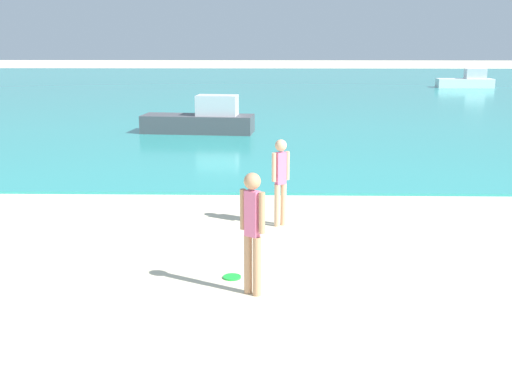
{
  "coord_description": "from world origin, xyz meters",
  "views": [
    {
      "loc": [
        0.21,
        -2.88,
        3.32
      ],
      "look_at": [
        -0.0,
        6.62,
        1.0
      ],
      "focal_mm": 43.88,
      "sensor_mm": 36.0,
      "label": 1
    }
  ],
  "objects_px": {
    "person_standing": "(252,226)",
    "boat_near": "(202,120)",
    "person_distant": "(281,177)",
    "frisbee": "(232,277)",
    "boat_far": "(467,81)"
  },
  "relations": [
    {
      "from": "person_standing",
      "to": "boat_near",
      "type": "height_order",
      "value": "person_standing"
    },
    {
      "from": "person_standing",
      "to": "person_distant",
      "type": "bearing_deg",
      "value": 116.76
    },
    {
      "from": "boat_near",
      "to": "person_distant",
      "type": "bearing_deg",
      "value": 108.83
    },
    {
      "from": "frisbee",
      "to": "person_distant",
      "type": "distance_m",
      "value": 2.85
    },
    {
      "from": "boat_near",
      "to": "boat_far",
      "type": "xyz_separation_m",
      "value": [
        16.05,
        21.92,
        -0.02
      ]
    },
    {
      "from": "person_distant",
      "to": "boat_far",
      "type": "xyz_separation_m",
      "value": [
        13.43,
        33.16,
        -0.4
      ]
    },
    {
      "from": "boat_far",
      "to": "person_distant",
      "type": "bearing_deg",
      "value": 69.64
    },
    {
      "from": "person_standing",
      "to": "boat_far",
      "type": "height_order",
      "value": "person_standing"
    },
    {
      "from": "person_distant",
      "to": "boat_near",
      "type": "height_order",
      "value": "person_distant"
    },
    {
      "from": "person_standing",
      "to": "boat_far",
      "type": "xyz_separation_m",
      "value": [
        13.85,
        36.34,
        -0.44
      ]
    },
    {
      "from": "boat_far",
      "to": "frisbee",
      "type": "bearing_deg",
      "value": 70.09
    },
    {
      "from": "person_standing",
      "to": "person_distant",
      "type": "relative_size",
      "value": 1.04
    },
    {
      "from": "person_distant",
      "to": "boat_far",
      "type": "distance_m",
      "value": 35.77
    },
    {
      "from": "person_standing",
      "to": "boat_far",
      "type": "distance_m",
      "value": 38.89
    },
    {
      "from": "person_standing",
      "to": "boat_near",
      "type": "bearing_deg",
      "value": 132.95
    }
  ]
}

